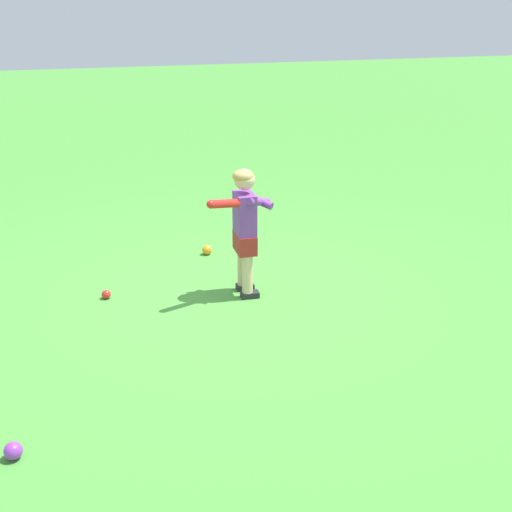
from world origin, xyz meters
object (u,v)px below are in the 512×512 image
(child_batter, at_px, (245,221))
(play_ball_near_batter, at_px, (106,294))
(play_ball_by_bucket, at_px, (207,250))
(play_ball_far_right, at_px, (13,451))

(child_batter, relative_size, play_ball_near_batter, 14.08)
(child_batter, bearing_deg, play_ball_by_bucket, -85.81)
(child_batter, xyz_separation_m, play_ball_near_batter, (1.13, -0.27, -0.61))
(child_batter, distance_m, play_ball_near_batter, 1.31)
(play_ball_by_bucket, distance_m, play_ball_near_batter, 1.30)
(play_ball_near_batter, bearing_deg, play_ball_by_bucket, -144.38)
(child_batter, relative_size, play_ball_far_right, 10.53)
(play_ball_far_right, bearing_deg, play_ball_by_bucket, -122.83)
(child_batter, distance_m, play_ball_far_right, 2.61)
(play_ball_by_bucket, xyz_separation_m, play_ball_near_batter, (1.05, 0.76, -0.01))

